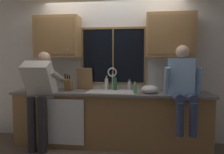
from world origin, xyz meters
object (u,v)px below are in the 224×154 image
object	(u,v)px
cutting_board	(85,79)
soap_dispenser	(135,89)
mixing_bowl	(150,89)
bottle_green_glass	(130,85)
person_standing	(40,90)
person_sitting_on_counter	(183,84)
bottle_amber_small	(107,84)
bottle_tall_clear	(115,83)
knife_block	(68,85)

from	to	relation	value
cutting_board	soap_dispenser	bearing A→B (deg)	-19.70
mixing_bowl	bottle_green_glass	distance (m)	0.47
person_standing	person_sitting_on_counter	xyz separation A→B (m)	(2.23, 0.06, 0.13)
bottle_green_glass	bottle_amber_small	xyz separation A→B (m)	(-0.41, -0.00, 0.03)
bottle_green_glass	cutting_board	bearing A→B (deg)	-178.51
mixing_bowl	bottle_green_glass	bearing A→B (deg)	136.99
cutting_board	mixing_bowl	world-z (taller)	cutting_board
mixing_bowl	bottle_amber_small	bearing A→B (deg)	157.30
bottle_tall_clear	bottle_amber_small	world-z (taller)	bottle_tall_clear
person_sitting_on_counter	bottle_green_glass	bearing A→B (deg)	148.68
mixing_bowl	bottle_green_glass	xyz separation A→B (m)	(-0.34, 0.32, 0.02)
knife_block	soap_dispenser	size ratio (longest dim) A/B	1.67
soap_dispenser	person_standing	bearing A→B (deg)	-171.89
person_sitting_on_counter	cutting_board	world-z (taller)	person_sitting_on_counter
person_sitting_on_counter	soap_dispenser	bearing A→B (deg)	167.93
mixing_bowl	bottle_green_glass	world-z (taller)	bottle_green_glass
person_standing	bottle_green_glass	size ratio (longest dim) A/B	7.91
knife_block	cutting_board	size ratio (longest dim) A/B	0.81
person_sitting_on_counter	bottle_tall_clear	distance (m)	1.17
bottle_green_glass	bottle_tall_clear	distance (m)	0.26
knife_block	cutting_board	bearing A→B (deg)	40.33
knife_block	bottle_tall_clear	size ratio (longest dim) A/B	1.12
bottle_green_glass	soap_dispenser	bearing A→B (deg)	-73.08
bottle_tall_clear	person_sitting_on_counter	bearing A→B (deg)	-23.17
knife_block	mixing_bowl	distance (m)	1.39
person_sitting_on_counter	soap_dispenser	size ratio (longest dim) A/B	6.55
person_sitting_on_counter	mixing_bowl	distance (m)	0.53
person_sitting_on_counter	soap_dispenser	world-z (taller)	person_sitting_on_counter
mixing_bowl	soap_dispenser	xyz separation A→B (m)	(-0.23, -0.03, 0.01)
mixing_bowl	bottle_tall_clear	bearing A→B (deg)	154.96
mixing_bowl	bottle_tall_clear	world-z (taller)	bottle_tall_clear
person_standing	person_sitting_on_counter	bearing A→B (deg)	1.61
mixing_bowl	cutting_board	bearing A→B (deg)	165.50
person_standing	soap_dispenser	xyz separation A→B (m)	(1.52, 0.22, 0.02)
person_sitting_on_counter	bottle_tall_clear	bearing A→B (deg)	156.83
person_standing	mixing_bowl	xyz separation A→B (m)	(1.75, 0.25, 0.01)
cutting_board	mixing_bowl	bearing A→B (deg)	-14.50
person_sitting_on_counter	mixing_bowl	bearing A→B (deg)	159.20
person_sitting_on_counter	knife_block	xyz separation A→B (m)	(-1.87, 0.28, -0.08)
person_standing	knife_block	distance (m)	0.50
cutting_board	knife_block	bearing A→B (deg)	-139.67
person_sitting_on_counter	bottle_tall_clear	xyz separation A→B (m)	(-1.07, 0.46, -0.07)
soap_dispenser	bottle_tall_clear	distance (m)	0.47
person_standing	cutting_board	distance (m)	0.82
person_sitting_on_counter	mixing_bowl	size ratio (longest dim) A/B	4.57
person_standing	soap_dispenser	distance (m)	1.53
knife_block	mixing_bowl	size ratio (longest dim) A/B	1.17
person_sitting_on_counter	soap_dispenser	distance (m)	0.74
knife_block	bottle_tall_clear	world-z (taller)	knife_block
bottle_tall_clear	bottle_amber_small	bearing A→B (deg)	166.45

